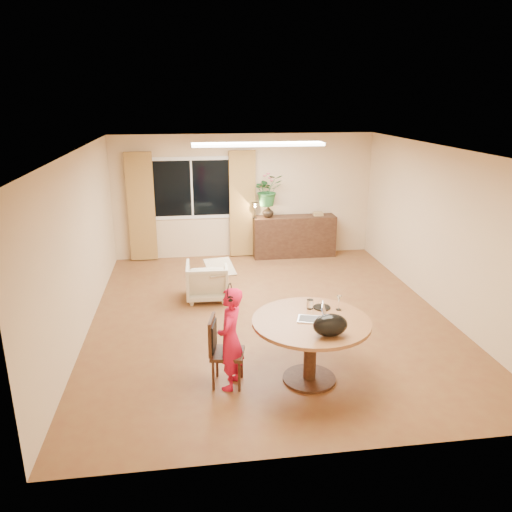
{
  "coord_description": "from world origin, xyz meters",
  "views": [
    {
      "loc": [
        -1.21,
        -7.16,
        3.33
      ],
      "look_at": [
        -0.23,
        -0.2,
        1.07
      ],
      "focal_mm": 35.0,
      "sensor_mm": 36.0,
      "label": 1
    }
  ],
  "objects_px": {
    "dining_table": "(311,333)",
    "sideboard": "(294,236)",
    "child": "(230,339)",
    "armchair": "(207,281)",
    "dining_chair": "(227,352)"
  },
  "relations": [
    {
      "from": "dining_table",
      "to": "sideboard",
      "type": "distance_m",
      "value": 5.01
    },
    {
      "from": "sideboard",
      "to": "armchair",
      "type": "bearing_deg",
      "value": -132.46
    },
    {
      "from": "dining_table",
      "to": "child",
      "type": "xyz_separation_m",
      "value": [
        -0.96,
        0.0,
        -0.01
      ]
    },
    {
      "from": "dining_table",
      "to": "armchair",
      "type": "xyz_separation_m",
      "value": [
        -1.12,
        2.77,
        -0.31
      ]
    },
    {
      "from": "dining_table",
      "to": "sideboard",
      "type": "height_order",
      "value": "sideboard"
    },
    {
      "from": "child",
      "to": "dining_table",
      "type": "bearing_deg",
      "value": 109.2
    },
    {
      "from": "child",
      "to": "sideboard",
      "type": "distance_m",
      "value": 5.26
    },
    {
      "from": "dining_chair",
      "to": "armchair",
      "type": "xyz_separation_m",
      "value": [
        -0.12,
        2.72,
        -0.11
      ]
    },
    {
      "from": "dining_table",
      "to": "sideboard",
      "type": "bearing_deg",
      "value": 80.09
    },
    {
      "from": "child",
      "to": "armchair",
      "type": "distance_m",
      "value": 2.79
    },
    {
      "from": "dining_table",
      "to": "dining_chair",
      "type": "relative_size",
      "value": 1.63
    },
    {
      "from": "dining_table",
      "to": "armchair",
      "type": "height_order",
      "value": "dining_table"
    },
    {
      "from": "dining_chair",
      "to": "armchair",
      "type": "height_order",
      "value": "dining_chair"
    },
    {
      "from": "armchair",
      "to": "sideboard",
      "type": "bearing_deg",
      "value": -130.55
    },
    {
      "from": "armchair",
      "to": "sideboard",
      "type": "distance_m",
      "value": 2.93
    }
  ]
}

